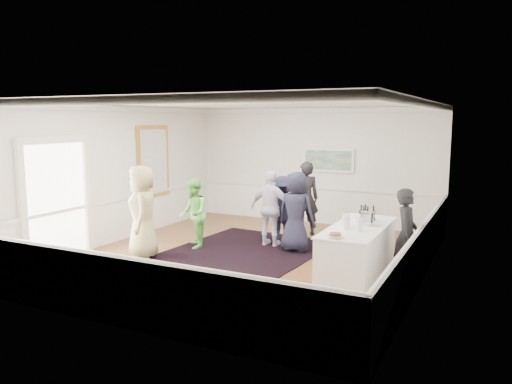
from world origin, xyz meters
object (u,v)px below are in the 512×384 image
at_px(bartender, 406,235).
at_px(guest_navy, 296,212).
at_px(guest_dark_b, 305,198).
at_px(nut_bowl, 335,236).
at_px(serving_table, 358,253).
at_px(guest_dark_a, 283,209).
at_px(ice_bucket, 367,219).
at_px(guest_green, 193,214).
at_px(guest_lilac, 271,208).
at_px(guest_tan, 142,212).

xyz_separation_m(bartender, guest_navy, (-2.51, 0.99, 0.05)).
relative_size(guest_dark_b, nut_bowl, 7.39).
bearing_deg(serving_table, guest_dark_b, 125.89).
distance_m(guest_dark_a, guest_navy, 0.85).
relative_size(guest_navy, ice_bucket, 6.79).
bearing_deg(guest_navy, ice_bucket, 153.91).
bearing_deg(guest_navy, guest_dark_a, -40.67).
xyz_separation_m(guest_dark_b, nut_bowl, (2.00, -3.94, 0.09)).
distance_m(serving_table, guest_green, 3.97).
bearing_deg(guest_dark_b, bartender, 106.71).
height_order(guest_dark_a, guest_dark_b, guest_dark_b).
relative_size(bartender, guest_dark_b, 0.90).
height_order(serving_table, guest_navy, guest_navy).
bearing_deg(guest_green, nut_bowl, 28.72).
bearing_deg(ice_bucket, serving_table, -119.06).
xyz_separation_m(guest_green, nut_bowl, (3.81, -1.63, 0.24)).
bearing_deg(ice_bucket, guest_lilac, 152.15).
xyz_separation_m(guest_dark_a, guest_navy, (0.58, -0.61, 0.09)).
relative_size(guest_lilac, guest_navy, 0.99).
bearing_deg(guest_navy, nut_bowl, 130.31).
bearing_deg(guest_dark_a, ice_bucket, 135.88).
xyz_separation_m(serving_table, guest_tan, (-4.39, -0.57, 0.48)).
bearing_deg(nut_bowl, ice_bucket, 79.78).
xyz_separation_m(guest_green, guest_dark_b, (1.81, 2.31, 0.14)).
distance_m(guest_green, ice_bucket, 4.06).
relative_size(serving_table, guest_green, 1.55).
bearing_deg(guest_dark_b, ice_bucket, 97.38).
distance_m(serving_table, guest_dark_b, 3.62).
bearing_deg(bartender, guest_dark_b, 44.27).
bearing_deg(guest_green, guest_dark_b, 103.85).
bearing_deg(guest_dark_b, guest_lilac, 45.89).
xyz_separation_m(guest_dark_b, ice_bucket, (2.22, -2.72, 0.17)).
relative_size(bartender, guest_dark_a, 1.06).
distance_m(guest_lilac, nut_bowl, 3.44).
relative_size(guest_lilac, nut_bowl, 6.94).
bearing_deg(guest_green, guest_tan, -60.12).
height_order(guest_green, guest_navy, guest_navy).
height_order(guest_green, guest_lilac, guest_lilac).
xyz_separation_m(bartender, guest_lilac, (-3.19, 1.17, 0.03)).
xyz_separation_m(guest_lilac, guest_navy, (0.68, -0.18, 0.01)).
bearing_deg(guest_tan, bartender, 62.12).
distance_m(guest_green, nut_bowl, 4.15).
xyz_separation_m(guest_lilac, nut_bowl, (2.30, -2.55, 0.15)).
bearing_deg(nut_bowl, guest_tan, 173.96).
xyz_separation_m(serving_table, nut_bowl, (-0.11, -1.02, 0.53)).
height_order(guest_tan, guest_lilac, guest_tan).
xyz_separation_m(guest_tan, guest_lilac, (1.98, 2.10, -0.10)).
distance_m(guest_lilac, ice_bucket, 2.86).
distance_m(bartender, guest_green, 4.70).
xyz_separation_m(bartender, ice_bucket, (-0.67, -0.17, 0.26)).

